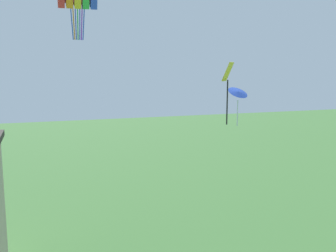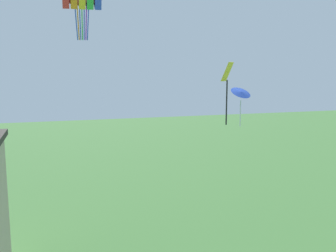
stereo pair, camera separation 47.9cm
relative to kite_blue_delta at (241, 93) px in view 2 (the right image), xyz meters
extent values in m
cylinder|color=blue|center=(-7.01, 4.56, 3.48)|extent=(0.18, 0.30, 1.78)
cylinder|color=orange|center=(-6.92, 4.55, 3.48)|extent=(0.14, 0.31, 1.78)
cylinder|color=blue|center=(-6.82, 4.54, 3.48)|extent=(0.10, 0.31, 1.78)
cylinder|color=green|center=(-6.72, 4.54, 3.48)|extent=(0.05, 0.30, 1.78)
cylinder|color=blue|center=(-6.62, 4.54, 3.48)|extent=(0.10, 0.31, 1.78)
cylinder|color=purple|center=(-6.52, 4.54, 3.48)|extent=(0.14, 0.31, 1.78)
cylinder|color=blue|center=(-6.42, 4.55, 3.48)|extent=(0.18, 0.30, 1.78)
cone|color=blue|center=(0.00, 0.00, 0.05)|extent=(1.08, 1.01, 0.52)
cylinder|color=silver|center=(0.00, 0.00, -0.94)|extent=(0.05, 0.05, 1.22)
cube|color=yellow|center=(-2.52, -3.64, 1.00)|extent=(0.57, 0.57, 0.66)
cylinder|color=black|center=(-2.52, -3.64, -0.07)|extent=(0.05, 0.05, 1.58)
camera|label=1|loc=(-8.86, -15.40, 1.05)|focal=40.00mm
camera|label=2|loc=(-8.41, -15.55, 1.05)|focal=40.00mm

